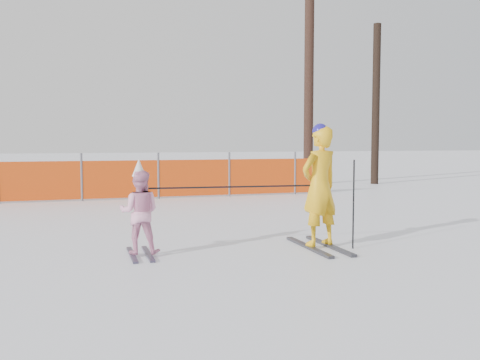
# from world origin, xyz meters

# --- Properties ---
(ground) EXTENTS (120.00, 120.00, 0.00)m
(ground) POSITION_xyz_m (0.00, 0.00, 0.00)
(ground) COLOR white
(ground) RESTS_ON ground
(adult) EXTENTS (0.74, 1.51, 1.84)m
(adult) POSITION_xyz_m (1.09, 0.06, 0.92)
(adult) COLOR black
(adult) RESTS_ON ground
(child) EXTENTS (0.65, 1.01, 1.34)m
(child) POSITION_xyz_m (-1.51, 0.29, 0.61)
(child) COLOR black
(child) RESTS_ON ground
(ski_poles) EXTENTS (2.94, 0.44, 1.31)m
(ski_poles) POSITION_xyz_m (0.42, 0.06, 0.83)
(ski_poles) COLOR black
(ski_poles) RESTS_ON ground
(safety_fence) EXTENTS (16.84, 0.06, 1.25)m
(safety_fence) POSITION_xyz_m (-3.86, 7.39, 0.56)
(safety_fence) COLOR #595960
(safety_fence) RESTS_ON ground
(tree_trunks) EXTENTS (13.56, 0.73, 7.05)m
(tree_trunks) POSITION_xyz_m (3.25, 10.31, 3.06)
(tree_trunks) COLOR #321E16
(tree_trunks) RESTS_ON ground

